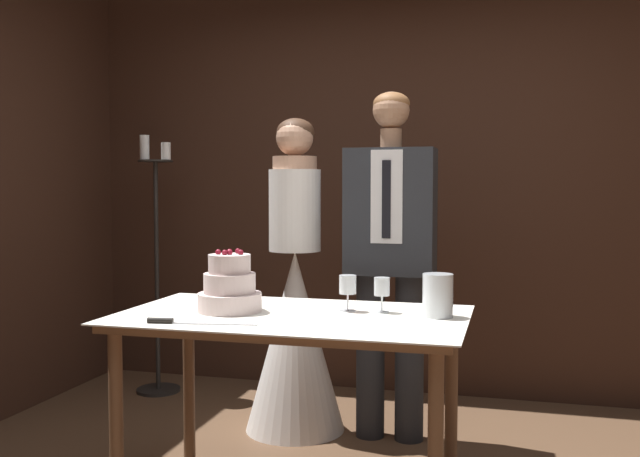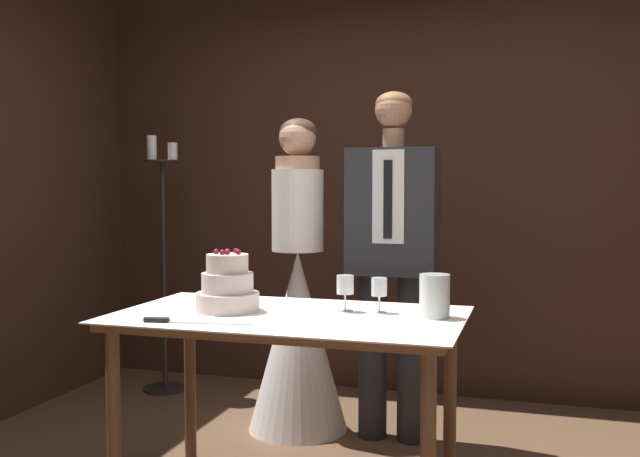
# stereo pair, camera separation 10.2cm
# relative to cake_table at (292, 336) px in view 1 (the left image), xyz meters

# --- Properties ---
(wall_back) EXTENTS (4.45, 0.12, 2.87)m
(wall_back) POSITION_rel_cake_table_xyz_m (0.20, 1.81, 0.72)
(wall_back) COLOR #382116
(wall_back) RESTS_ON ground_plane
(cake_table) EXTENTS (1.43, 0.83, 0.80)m
(cake_table) POSITION_rel_cake_table_xyz_m (0.00, 0.00, 0.00)
(cake_table) COLOR brown
(cake_table) RESTS_ON ground_plane
(tiered_cake) EXTENTS (0.27, 0.27, 0.26)m
(tiered_cake) POSITION_rel_cake_table_xyz_m (-0.27, -0.01, 0.19)
(tiered_cake) COLOR beige
(tiered_cake) RESTS_ON cake_table
(cake_knife) EXTENTS (0.43, 0.09, 0.02)m
(cake_knife) POSITION_rel_cake_table_xyz_m (-0.35, -0.31, 0.10)
(cake_knife) COLOR silver
(cake_knife) RESTS_ON cake_table
(wine_glass_near) EXTENTS (0.07, 0.07, 0.15)m
(wine_glass_near) POSITION_rel_cake_table_xyz_m (0.35, 0.14, 0.19)
(wine_glass_near) COLOR silver
(wine_glass_near) RESTS_ON cake_table
(wine_glass_middle) EXTENTS (0.07, 0.07, 0.15)m
(wine_glass_middle) POSITION_rel_cake_table_xyz_m (0.21, 0.13, 0.20)
(wine_glass_middle) COLOR silver
(wine_glass_middle) RESTS_ON cake_table
(hurricane_candle) EXTENTS (0.12, 0.12, 0.18)m
(hurricane_candle) POSITION_rel_cake_table_xyz_m (0.59, 0.10, 0.17)
(hurricane_candle) COLOR silver
(hurricane_candle) RESTS_ON cake_table
(bride) EXTENTS (0.54, 0.54, 1.69)m
(bride) POSITION_rel_cake_table_xyz_m (-0.26, 0.88, -0.09)
(bride) COLOR white
(bride) RESTS_ON ground_plane
(groom) EXTENTS (0.46, 0.25, 1.82)m
(groom) POSITION_rel_cake_table_xyz_m (0.26, 0.88, 0.30)
(groom) COLOR #282B30
(groom) RESTS_ON ground_plane
(candle_stand) EXTENTS (0.28, 0.28, 1.66)m
(candle_stand) POSITION_rel_cake_table_xyz_m (-1.33, 1.34, 0.06)
(candle_stand) COLOR black
(candle_stand) RESTS_ON ground_plane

